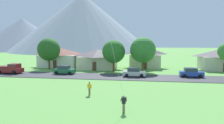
{
  "coord_description": "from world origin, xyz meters",
  "views": [
    {
      "loc": [
        3.87,
        -9.73,
        6.76
      ],
      "look_at": [
        0.44,
        12.21,
        4.51
      ],
      "focal_mm": 33.95,
      "sensor_mm": 36.0,
      "label": 1
    }
  ],
  "objects_px": {
    "pickup_truck_maroon_west_side": "(10,69)",
    "parked_car_silver_west_end": "(134,72)",
    "tree_near_left": "(49,49)",
    "tree_left_of_center": "(143,50)",
    "parked_car_blue_east_end": "(191,73)",
    "house_leftmost": "(145,57)",
    "house_left_center": "(60,57)",
    "parked_car_green_mid_west": "(64,70)",
    "house_right_center": "(220,59)",
    "watcher_person": "(89,88)",
    "house_rightmost": "(98,59)",
    "tree_right_of_center": "(114,52)"
  },
  "relations": [
    {
      "from": "house_left_center",
      "to": "pickup_truck_maroon_west_side",
      "type": "relative_size",
      "value": 1.97
    },
    {
      "from": "tree_left_of_center",
      "to": "parked_car_silver_west_end",
      "type": "bearing_deg",
      "value": -102.87
    },
    {
      "from": "house_right_center",
      "to": "tree_near_left",
      "type": "height_order",
      "value": "tree_near_left"
    },
    {
      "from": "house_rightmost",
      "to": "tree_near_left",
      "type": "height_order",
      "value": "tree_near_left"
    },
    {
      "from": "parked_car_green_mid_west",
      "to": "house_right_center",
      "type": "bearing_deg",
      "value": 19.51
    },
    {
      "from": "tree_near_left",
      "to": "parked_car_blue_east_end",
      "type": "height_order",
      "value": "tree_near_left"
    },
    {
      "from": "tree_right_of_center",
      "to": "parked_car_green_mid_west",
      "type": "distance_m",
      "value": 11.06
    },
    {
      "from": "tree_right_of_center",
      "to": "pickup_truck_maroon_west_side",
      "type": "height_order",
      "value": "tree_right_of_center"
    },
    {
      "from": "house_right_center",
      "to": "pickup_truck_maroon_west_side",
      "type": "bearing_deg",
      "value": -163.91
    },
    {
      "from": "house_right_center",
      "to": "pickup_truck_maroon_west_side",
      "type": "xyz_separation_m",
      "value": [
        -44.44,
        -12.82,
        -1.45
      ]
    },
    {
      "from": "house_left_center",
      "to": "tree_left_of_center",
      "type": "relative_size",
      "value": 1.39
    },
    {
      "from": "house_left_center",
      "to": "tree_left_of_center",
      "type": "xyz_separation_m",
      "value": [
        21.23,
        -6.11,
        2.21
      ]
    },
    {
      "from": "house_right_center",
      "to": "tree_left_of_center",
      "type": "relative_size",
      "value": 1.26
    },
    {
      "from": "house_right_center",
      "to": "tree_near_left",
      "type": "relative_size",
      "value": 1.29
    },
    {
      "from": "tree_right_of_center",
      "to": "parked_car_silver_west_end",
      "type": "distance_m",
      "value": 8.28
    },
    {
      "from": "house_leftmost",
      "to": "parked_car_silver_west_end",
      "type": "relative_size",
      "value": 2.0
    },
    {
      "from": "tree_left_of_center",
      "to": "tree_right_of_center",
      "type": "bearing_deg",
      "value": -173.55
    },
    {
      "from": "house_left_center",
      "to": "house_rightmost",
      "type": "distance_m",
      "value": 10.57
    },
    {
      "from": "tree_right_of_center",
      "to": "parked_car_green_mid_west",
      "type": "height_order",
      "value": "tree_right_of_center"
    },
    {
      "from": "tree_near_left",
      "to": "house_left_center",
      "type": "bearing_deg",
      "value": 80.08
    },
    {
      "from": "house_rightmost",
      "to": "tree_left_of_center",
      "type": "height_order",
      "value": "tree_left_of_center"
    },
    {
      "from": "tree_left_of_center",
      "to": "parked_car_blue_east_end",
      "type": "bearing_deg",
      "value": -30.48
    },
    {
      "from": "tree_left_of_center",
      "to": "parked_car_blue_east_end",
      "type": "height_order",
      "value": "tree_left_of_center"
    },
    {
      "from": "house_rightmost",
      "to": "parked_car_green_mid_west",
      "type": "xyz_separation_m",
      "value": [
        -4.73,
        -9.76,
        -1.54
      ]
    },
    {
      "from": "house_rightmost",
      "to": "watcher_person",
      "type": "xyz_separation_m",
      "value": [
        4.54,
        -24.97,
        -1.53
      ]
    },
    {
      "from": "house_leftmost",
      "to": "tree_near_left",
      "type": "height_order",
      "value": "tree_near_left"
    },
    {
      "from": "parked_car_silver_west_end",
      "to": "parked_car_green_mid_west",
      "type": "bearing_deg",
      "value": 175.63
    },
    {
      "from": "tree_left_of_center",
      "to": "watcher_person",
      "type": "distance_m",
      "value": 21.95
    },
    {
      "from": "tree_left_of_center",
      "to": "watcher_person",
      "type": "xyz_separation_m",
      "value": [
        -6.28,
        -20.67,
        -3.87
      ]
    },
    {
      "from": "house_left_center",
      "to": "parked_car_silver_west_end",
      "type": "xyz_separation_m",
      "value": [
        19.73,
        -12.64,
        -1.67
      ]
    },
    {
      "from": "house_left_center",
      "to": "parked_car_green_mid_west",
      "type": "relative_size",
      "value": 2.46
    },
    {
      "from": "tree_near_left",
      "to": "tree_left_of_center",
      "type": "height_order",
      "value": "tree_left_of_center"
    },
    {
      "from": "watcher_person",
      "to": "pickup_truck_maroon_west_side",
      "type": "bearing_deg",
      "value": 145.24
    },
    {
      "from": "house_right_center",
      "to": "parked_car_green_mid_west",
      "type": "xyz_separation_m",
      "value": [
        -33.27,
        -11.79,
        -1.64
      ]
    },
    {
      "from": "parked_car_silver_west_end",
      "to": "house_leftmost",
      "type": "bearing_deg",
      "value": 82.44
    },
    {
      "from": "house_leftmost",
      "to": "parked_car_blue_east_end",
      "type": "bearing_deg",
      "value": -58.28
    },
    {
      "from": "house_leftmost",
      "to": "house_right_center",
      "type": "xyz_separation_m",
      "value": [
        17.23,
        -2.07,
        -0.21
      ]
    },
    {
      "from": "house_leftmost",
      "to": "tree_right_of_center",
      "type": "relative_size",
      "value": 1.23
    },
    {
      "from": "tree_right_of_center",
      "to": "pickup_truck_maroon_west_side",
      "type": "bearing_deg",
      "value": -164.25
    },
    {
      "from": "tree_near_left",
      "to": "watcher_person",
      "type": "distance_m",
      "value": 27.42
    },
    {
      "from": "tree_left_of_center",
      "to": "house_leftmost",
      "type": "bearing_deg",
      "value": 86.67
    },
    {
      "from": "house_rightmost",
      "to": "parked_car_blue_east_end",
      "type": "bearing_deg",
      "value": -25.83
    },
    {
      "from": "pickup_truck_maroon_west_side",
      "to": "parked_car_silver_west_end",
      "type": "bearing_deg",
      "value": -0.1
    },
    {
      "from": "house_rightmost",
      "to": "tree_near_left",
      "type": "bearing_deg",
      "value": -165.73
    },
    {
      "from": "house_rightmost",
      "to": "parked_car_green_mid_west",
      "type": "height_order",
      "value": "house_rightmost"
    },
    {
      "from": "tree_near_left",
      "to": "house_rightmost",
      "type": "bearing_deg",
      "value": 14.27
    },
    {
      "from": "house_leftmost",
      "to": "parked_car_silver_west_end",
      "type": "bearing_deg",
      "value": -97.56
    },
    {
      "from": "house_rightmost",
      "to": "parked_car_blue_east_end",
      "type": "distance_m",
      "value": 22.0
    },
    {
      "from": "house_right_center",
      "to": "parked_car_blue_east_end",
      "type": "height_order",
      "value": "house_right_center"
    },
    {
      "from": "house_leftmost",
      "to": "tree_right_of_center",
      "type": "distance_m",
      "value": 11.43
    }
  ]
}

